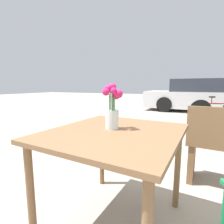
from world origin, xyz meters
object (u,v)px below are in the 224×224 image
at_px(bicycle, 217,110).
at_px(parked_car, 204,96).
at_px(flower_vase, 112,111).
at_px(table_front, 115,143).

distance_m(bicycle, parked_car, 2.16).
relative_size(flower_vase, bicycle, 0.23).
height_order(bicycle, parked_car, parked_car).
bearing_deg(table_front, bicycle, 76.72).
bearing_deg(table_front, parked_car, 82.80).
distance_m(table_front, bicycle, 4.93).
distance_m(flower_vase, bicycle, 4.92).
xyz_separation_m(table_front, parked_car, (0.87, 6.92, -0.02)).
bearing_deg(bicycle, table_front, -103.28).
bearing_deg(parked_car, flower_vase, -97.56).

